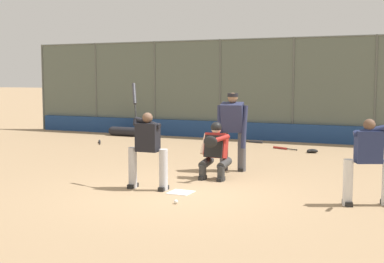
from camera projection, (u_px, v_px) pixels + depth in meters
name	position (u px, v px, depth m)	size (l,w,h in m)	color
ground_plane	(181.00, 193.00, 9.99)	(160.00, 160.00, 0.00)	#9E7F5B
home_plate_marker	(181.00, 192.00, 9.99)	(0.43, 0.43, 0.01)	white
backstop_fence	(293.00, 87.00, 17.84)	(21.00, 0.08, 3.48)	#515651
padding_wall	(292.00, 133.00, 17.90)	(20.50, 0.18, 0.59)	navy
bleachers_beyond	(239.00, 122.00, 21.01)	(14.64, 1.95, 1.16)	slate
batter_at_plate	(147.00, 148.00, 10.24)	(0.98, 0.59, 2.04)	#B7B7BC
catcher_behind_plate	(215.00, 150.00, 11.28)	(0.64, 0.73, 1.21)	#333333
umpire_home	(233.00, 129.00, 12.22)	(0.73, 0.50, 1.80)	#4C4C51
batter_on_deck	(369.00, 159.00, 8.91)	(1.07, 0.57, 2.01)	silver
spare_bat_near_backstop	(282.00, 148.00, 16.02)	(0.82, 0.39, 0.07)	black
spare_bat_by_padding	(100.00, 142.00, 17.58)	(0.55, 0.76, 0.07)	black
spare_bat_third_base_side	(254.00, 142.00, 17.59)	(0.84, 0.21, 0.07)	black
fielding_glove_on_dirt	(312.00, 151.00, 15.24)	(0.32, 0.24, 0.11)	black
baseball_loose	(176.00, 202.00, 9.11)	(0.07, 0.07, 0.07)	white
equipment_bag_dugout_side	(125.00, 131.00, 19.63)	(1.34, 0.33, 0.33)	black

